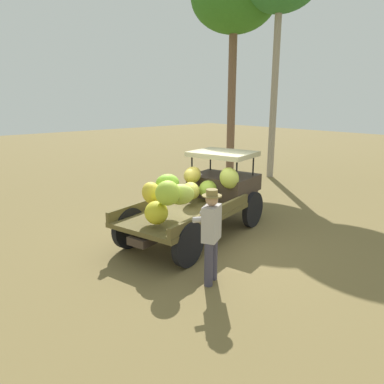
# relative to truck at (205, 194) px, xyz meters

# --- Properties ---
(ground_plane) EXTENTS (60.00, 60.00, 0.00)m
(ground_plane) POSITION_rel_truck_xyz_m (-0.31, -0.38, -0.96)
(ground_plane) COLOR olive
(truck) EXTENTS (4.65, 2.54, 1.89)m
(truck) POSITION_rel_truck_xyz_m (0.00, 0.00, 0.00)
(truck) COLOR #3A2D25
(truck) RESTS_ON ground
(farmer) EXTENTS (0.57, 0.54, 1.71)m
(farmer) POSITION_rel_truck_xyz_m (-1.67, -1.89, 0.01)
(farmer) COLOR #423E51
(farmer) RESTS_ON ground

